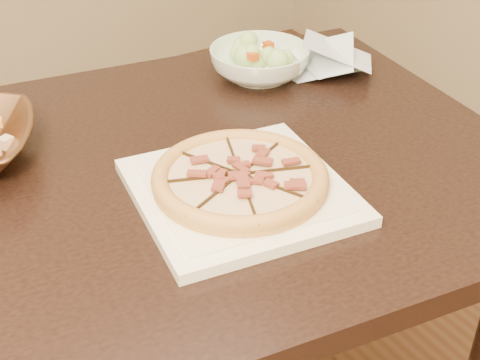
{
  "coord_description": "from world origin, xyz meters",
  "views": [
    {
      "loc": [
        -0.12,
        -0.84,
        1.32
      ],
      "look_at": [
        0.32,
        -0.15,
        0.78
      ],
      "focal_mm": 50.0,
      "sensor_mm": 36.0,
      "label": 1
    }
  ],
  "objects_px": {
    "pizza": "(240,178)",
    "salad_bowl": "(260,63)",
    "dining_table": "(127,232)",
    "plate": "(240,191)"
  },
  "relations": [
    {
      "from": "plate",
      "to": "salad_bowl",
      "type": "bearing_deg",
      "value": 52.68
    },
    {
      "from": "plate",
      "to": "pizza",
      "type": "height_order",
      "value": "pizza"
    },
    {
      "from": "dining_table",
      "to": "pizza",
      "type": "relative_size",
      "value": 5.41
    },
    {
      "from": "pizza",
      "to": "salad_bowl",
      "type": "xyz_separation_m",
      "value": [
        0.26,
        0.34,
        -0.0
      ]
    },
    {
      "from": "dining_table",
      "to": "salad_bowl",
      "type": "bearing_deg",
      "value": 26.68
    },
    {
      "from": "salad_bowl",
      "to": "dining_table",
      "type": "bearing_deg",
      "value": -153.32
    },
    {
      "from": "plate",
      "to": "pizza",
      "type": "xyz_separation_m",
      "value": [
        -0.0,
        0.0,
        0.02
      ]
    },
    {
      "from": "plate",
      "to": "dining_table",
      "type": "bearing_deg",
      "value": 131.68
    },
    {
      "from": "pizza",
      "to": "salad_bowl",
      "type": "distance_m",
      "value": 0.43
    },
    {
      "from": "pizza",
      "to": "dining_table",
      "type": "bearing_deg",
      "value": 131.68
    }
  ]
}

